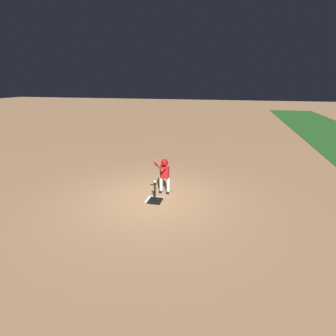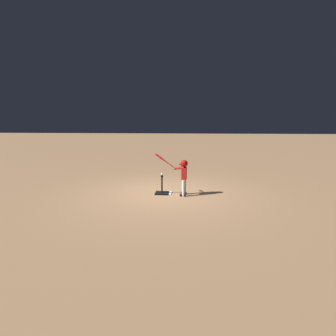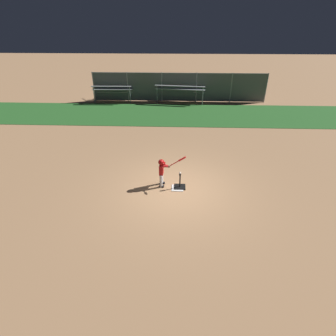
{
  "view_description": "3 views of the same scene",
  "coord_description": "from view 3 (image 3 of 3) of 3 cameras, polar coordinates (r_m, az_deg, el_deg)",
  "views": [
    {
      "loc": [
        6.85,
        2.19,
        3.38
      ],
      "look_at": [
        -0.35,
        0.44,
        0.92
      ],
      "focal_mm": 28.0,
      "sensor_mm": 36.0,
      "label": 1
    },
    {
      "loc": [
        -0.83,
        8.16,
        2.24
      ],
      "look_at": [
        -0.08,
        -0.01,
        0.81
      ],
      "focal_mm": 28.0,
      "sensor_mm": 36.0,
      "label": 2
    },
    {
      "loc": [
        -0.01,
        -8.12,
        5.52
      ],
      "look_at": [
        -0.34,
        -0.02,
        0.93
      ],
      "focal_mm": 28.0,
      "sensor_mm": 36.0,
      "label": 3
    }
  ],
  "objects": [
    {
      "name": "ground_plane",
      "position": [
        9.82,
        2.0,
        -4.7
      ],
      "size": [
        90.0,
        90.0,
        0.0
      ],
      "primitive_type": "plane",
      "color": "#AD7F56"
    },
    {
      "name": "bleachers_far_right",
      "position": [
        21.65,
        -11.58,
        15.92
      ],
      "size": [
        2.98,
        2.19,
        1.29
      ],
      "color": "#93969E",
      "rests_on": "ground_plane"
    },
    {
      "name": "bleachers_center",
      "position": [
        21.26,
        2.91,
        16.3
      ],
      "size": [
        3.97,
        2.96,
        1.36
      ],
      "color": "#93969E",
      "rests_on": "ground_plane"
    },
    {
      "name": "home_plate",
      "position": [
        9.89,
        2.1,
        -4.36
      ],
      "size": [
        0.45,
        0.45,
        0.02
      ],
      "primitive_type": "cube",
      "rotation": [
        0.0,
        0.0,
        -0.02
      ],
      "color": "white",
      "rests_on": "ground_plane"
    },
    {
      "name": "baseball",
      "position": [
        9.61,
        2.66,
        -1.1
      ],
      "size": [
        0.07,
        0.07,
        0.07
      ],
      "primitive_type": "sphere",
      "color": "white",
      "rests_on": "batting_tee"
    },
    {
      "name": "batter_child",
      "position": [
        9.68,
        -1.23,
        -0.26
      ],
      "size": [
        1.01,
        0.35,
        1.3
      ],
      "color": "silver",
      "rests_on": "ground_plane"
    },
    {
      "name": "grass_outfield_strip",
      "position": [
        17.91,
        2.3,
        11.58
      ],
      "size": [
        56.0,
        4.73,
        0.02
      ],
      "primitive_type": "cube",
      "color": "#286026",
      "rests_on": "ground_plane"
    },
    {
      "name": "batting_tee",
      "position": [
        9.9,
        2.59,
        -3.84
      ],
      "size": [
        0.43,
        0.38,
        0.59
      ],
      "color": "black",
      "rests_on": "ground_plane"
    },
    {
      "name": "backstop_fence",
      "position": [
        20.74,
        2.42,
        17.27
      ],
      "size": [
        13.13,
        0.08,
        2.15
      ],
      "color": "#9E9EA3",
      "rests_on": "ground_plane"
    }
  ]
}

